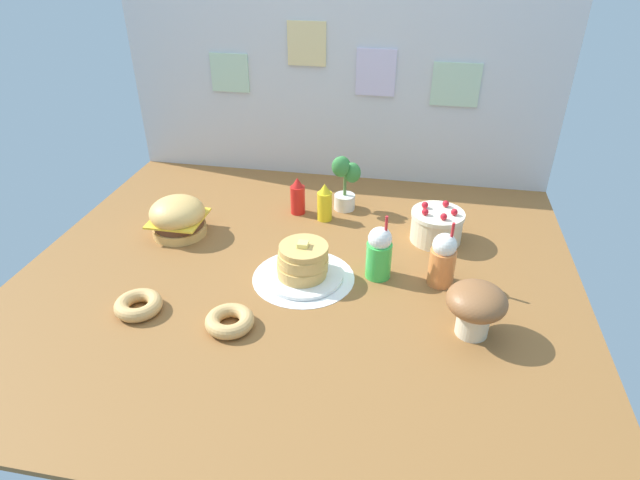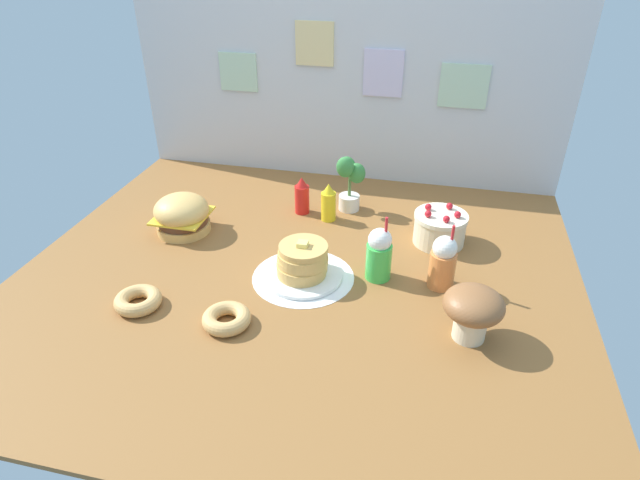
# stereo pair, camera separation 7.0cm
# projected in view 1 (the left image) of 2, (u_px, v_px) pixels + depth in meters

# --- Properties ---
(ground_plane) EXTENTS (2.24, 2.00, 0.02)m
(ground_plane) POSITION_uv_depth(u_px,v_px,m) (297.00, 276.00, 2.15)
(ground_plane) COLOR brown
(back_wall) EXTENTS (2.24, 0.04, 0.96)m
(back_wall) POSITION_uv_depth(u_px,v_px,m) (338.00, 89.00, 2.73)
(back_wall) COLOR silver
(back_wall) RESTS_ON ground_plane
(doily_mat) EXTENTS (0.41, 0.41, 0.00)m
(doily_mat) POSITION_uv_depth(u_px,v_px,m) (304.00, 277.00, 2.12)
(doily_mat) COLOR white
(doily_mat) RESTS_ON ground_plane
(burger) EXTENTS (0.25, 0.25, 0.18)m
(burger) POSITION_uv_depth(u_px,v_px,m) (178.00, 217.00, 2.38)
(burger) COLOR #DBA859
(burger) RESTS_ON ground_plane
(pancake_stack) EXTENTS (0.32, 0.32, 0.16)m
(pancake_stack) POSITION_uv_depth(u_px,v_px,m) (303.00, 264.00, 2.09)
(pancake_stack) COLOR white
(pancake_stack) RESTS_ON doily_mat
(layer_cake) EXTENTS (0.23, 0.23, 0.17)m
(layer_cake) POSITION_uv_depth(u_px,v_px,m) (437.00, 226.00, 2.33)
(layer_cake) COLOR beige
(layer_cake) RESTS_ON ground_plane
(ketchup_bottle) EXTENTS (0.07, 0.07, 0.19)m
(ketchup_bottle) POSITION_uv_depth(u_px,v_px,m) (298.00, 197.00, 2.55)
(ketchup_bottle) COLOR red
(ketchup_bottle) RESTS_ON ground_plane
(mustard_bottle) EXTENTS (0.07, 0.07, 0.19)m
(mustard_bottle) POSITION_uv_depth(u_px,v_px,m) (325.00, 203.00, 2.49)
(mustard_bottle) COLOR yellow
(mustard_bottle) RESTS_ON ground_plane
(cream_soda_cup) EXTENTS (0.10, 0.10, 0.28)m
(cream_soda_cup) POSITION_uv_depth(u_px,v_px,m) (379.00, 253.00, 2.08)
(cream_soda_cup) COLOR green
(cream_soda_cup) RESTS_ON ground_plane
(orange_float_cup) EXTENTS (0.10, 0.10, 0.28)m
(orange_float_cup) POSITION_uv_depth(u_px,v_px,m) (443.00, 260.00, 2.04)
(orange_float_cup) COLOR orange
(orange_float_cup) RESTS_ON ground_plane
(donut_pink_glaze) EXTENTS (0.17, 0.17, 0.05)m
(donut_pink_glaze) POSITION_uv_depth(u_px,v_px,m) (138.00, 305.00, 1.93)
(donut_pink_glaze) COLOR tan
(donut_pink_glaze) RESTS_ON ground_plane
(donut_chocolate) EXTENTS (0.17, 0.17, 0.05)m
(donut_chocolate) POSITION_uv_depth(u_px,v_px,m) (230.00, 321.00, 1.85)
(donut_chocolate) COLOR tan
(donut_chocolate) RESTS_ON ground_plane
(potted_plant) EXTENTS (0.14, 0.11, 0.28)m
(potted_plant) POSITION_uv_depth(u_px,v_px,m) (345.00, 181.00, 2.55)
(potted_plant) COLOR white
(potted_plant) RESTS_ON ground_plane
(mushroom_stool) EXTENTS (0.20, 0.20, 0.20)m
(mushroom_stool) POSITION_uv_depth(u_px,v_px,m) (476.00, 305.00, 1.78)
(mushroom_stool) COLOR beige
(mushroom_stool) RESTS_ON ground_plane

